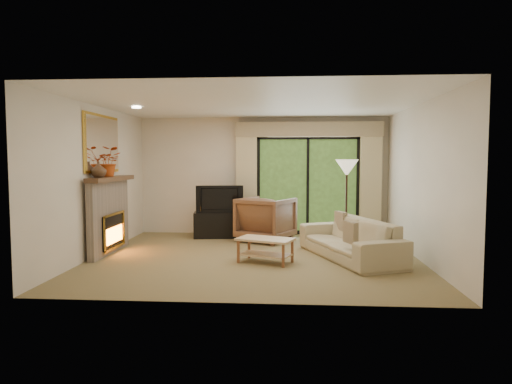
# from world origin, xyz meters

# --- Properties ---
(floor) EXTENTS (5.50, 5.50, 0.00)m
(floor) POSITION_xyz_m (0.00, 0.00, 0.00)
(floor) COLOR olive
(floor) RESTS_ON ground
(ceiling) EXTENTS (5.50, 5.50, 0.00)m
(ceiling) POSITION_xyz_m (0.00, 0.00, 2.60)
(ceiling) COLOR white
(ceiling) RESTS_ON ground
(wall_back) EXTENTS (5.00, 0.00, 5.00)m
(wall_back) POSITION_xyz_m (0.00, 2.50, 1.30)
(wall_back) COLOR beige
(wall_back) RESTS_ON ground
(wall_front) EXTENTS (5.00, 0.00, 5.00)m
(wall_front) POSITION_xyz_m (0.00, -2.50, 1.30)
(wall_front) COLOR beige
(wall_front) RESTS_ON ground
(wall_left) EXTENTS (0.00, 5.00, 5.00)m
(wall_left) POSITION_xyz_m (-2.75, 0.00, 1.30)
(wall_left) COLOR beige
(wall_left) RESTS_ON ground
(wall_right) EXTENTS (0.00, 5.00, 5.00)m
(wall_right) POSITION_xyz_m (2.75, 0.00, 1.30)
(wall_right) COLOR beige
(wall_right) RESTS_ON ground
(fireplace) EXTENTS (0.24, 1.70, 1.37)m
(fireplace) POSITION_xyz_m (-2.63, 0.20, 0.69)
(fireplace) COLOR slate
(fireplace) RESTS_ON floor
(mirror) EXTENTS (0.07, 1.45, 1.02)m
(mirror) POSITION_xyz_m (-2.71, 0.20, 1.95)
(mirror) COLOR gold
(mirror) RESTS_ON wall_left
(sliding_door) EXTENTS (2.26, 0.10, 2.16)m
(sliding_door) POSITION_xyz_m (1.00, 2.45, 1.10)
(sliding_door) COLOR black
(sliding_door) RESTS_ON floor
(curtain_left) EXTENTS (0.45, 0.18, 2.35)m
(curtain_left) POSITION_xyz_m (-0.35, 2.34, 1.20)
(curtain_left) COLOR #C6B383
(curtain_left) RESTS_ON floor
(curtain_right) EXTENTS (0.45, 0.18, 2.35)m
(curtain_right) POSITION_xyz_m (2.35, 2.34, 1.20)
(curtain_right) COLOR #C6B383
(curtain_right) RESTS_ON floor
(cornice) EXTENTS (3.20, 0.24, 0.32)m
(cornice) POSITION_xyz_m (1.00, 2.36, 2.32)
(cornice) COLOR #9C8865
(cornice) RESTS_ON wall_back
(media_console) EXTENTS (1.15, 0.64, 0.55)m
(media_console) POSITION_xyz_m (-0.90, 1.95, 0.27)
(media_console) COLOR black
(media_console) RESTS_ON floor
(tv) EXTENTS (1.01, 0.27, 0.58)m
(tv) POSITION_xyz_m (-0.90, 1.95, 0.83)
(tv) COLOR black
(tv) RESTS_ON media_console
(armchair) EXTENTS (1.32, 1.33, 0.91)m
(armchair) POSITION_xyz_m (0.12, 1.58, 0.46)
(armchair) COLOR brown
(armchair) RESTS_ON floor
(sofa) EXTENTS (1.64, 2.44, 0.66)m
(sofa) POSITION_xyz_m (1.61, 0.03, 0.33)
(sofa) COLOR tan
(sofa) RESTS_ON floor
(pillow_near) EXTENTS (0.20, 0.34, 0.34)m
(pillow_near) POSITION_xyz_m (1.53, -0.63, 0.55)
(pillow_near) COLOR brown
(pillow_near) RESTS_ON sofa
(pillow_far) EXTENTS (0.20, 0.35, 0.34)m
(pillow_far) POSITION_xyz_m (1.53, 0.68, 0.55)
(pillow_far) COLOR brown
(pillow_far) RESTS_ON sofa
(coffee_table) EXTENTS (1.00, 0.77, 0.40)m
(coffee_table) POSITION_xyz_m (0.20, -0.38, 0.20)
(coffee_table) COLOR #DCB685
(coffee_table) RESTS_ON floor
(floor_lamp) EXTENTS (0.58, 0.58, 1.67)m
(floor_lamp) POSITION_xyz_m (1.71, 1.32, 0.84)
(floor_lamp) COLOR beige
(floor_lamp) RESTS_ON floor
(vase) EXTENTS (0.31, 0.31, 0.27)m
(vase) POSITION_xyz_m (-2.61, -0.24, 1.50)
(vase) COLOR #4B321F
(vase) RESTS_ON fireplace
(branches) EXTENTS (0.53, 0.47, 0.53)m
(branches) POSITION_xyz_m (-2.61, 0.18, 1.63)
(branches) COLOR #AB3F12
(branches) RESTS_ON fireplace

